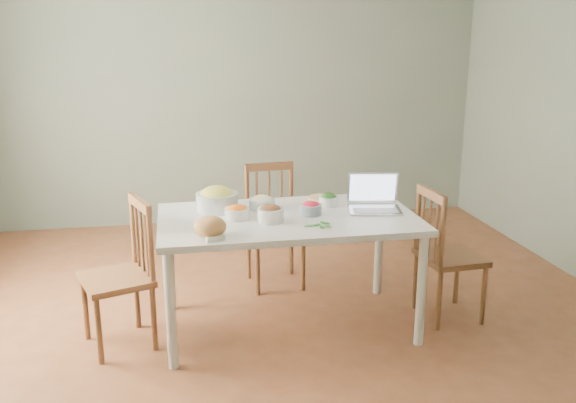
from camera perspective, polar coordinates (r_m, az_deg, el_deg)
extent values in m
cube|color=brown|center=(4.40, -0.21, -11.05)|extent=(5.00, 5.00, 0.00)
cube|color=gray|center=(6.44, -4.36, 9.98)|extent=(5.00, 0.00, 2.70)
cube|color=gray|center=(1.66, 15.80, -6.94)|extent=(5.00, 0.00, 2.70)
ellipsoid|color=#CA8548|center=(3.66, -7.23, -2.33)|extent=(0.24, 0.24, 0.13)
cube|color=silver|center=(3.59, -6.76, -3.45)|extent=(0.11, 0.06, 0.03)
cylinder|color=tan|center=(4.46, 3.13, 0.32)|extent=(0.20, 0.20, 0.02)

